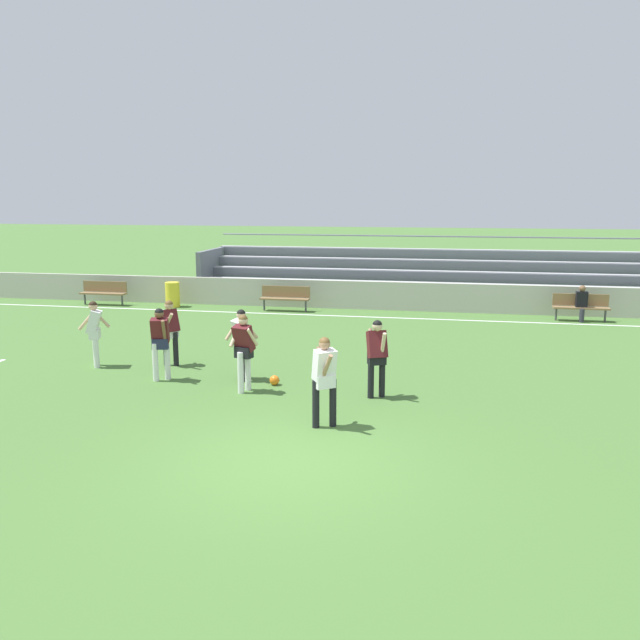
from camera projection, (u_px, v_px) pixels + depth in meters
name	position (u px, v px, depth m)	size (l,w,h in m)	color
ground_plane	(290.00, 462.00, 10.36)	(160.00, 160.00, 0.00)	#477033
field_line_sideline	(377.00, 317.00, 22.72)	(44.00, 0.12, 0.01)	white
sideline_wall	(382.00, 296.00, 24.14)	(48.00, 0.16, 1.04)	#BCB7AD
bleacher_stand	(437.00, 274.00, 26.33)	(19.15, 3.47, 2.48)	#B2B2B7
bench_centre_sideline	(581.00, 305.00, 21.99)	(1.80, 0.40, 0.90)	olive
bench_far_right	(285.00, 296.00, 23.91)	(1.80, 0.40, 0.90)	olive
bench_near_wall_gap	(104.00, 291.00, 25.25)	(1.80, 0.40, 0.90)	olive
trash_bin	(173.00, 295.00, 24.79)	(0.54, 0.54, 0.94)	yellow
spectator_seated	(582.00, 301.00, 21.85)	(0.36, 0.42, 1.21)	#2D2D38
player_white_challenging	(242.00, 338.00, 14.82)	(0.71, 0.53, 1.63)	black
player_dark_overlapping	(244.00, 346.00, 13.91)	(0.57, 0.46, 1.67)	white
player_white_wide_right	(324.00, 374.00, 11.76)	(0.49, 0.70, 1.67)	black
player_dark_dropping_back	(377.00, 352.00, 13.51)	(0.50, 0.53, 1.64)	black
player_dark_wide_left	(170.00, 327.00, 16.08)	(0.53, 0.68, 1.63)	black
player_white_trailing_run	(94.00, 328.00, 15.99)	(0.64, 0.50, 1.63)	white
player_dark_deep_cover	(160.00, 338.00, 14.78)	(0.45, 0.54, 1.66)	white
soccer_ball	(274.00, 380.00, 14.55)	(0.22, 0.22, 0.22)	orange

